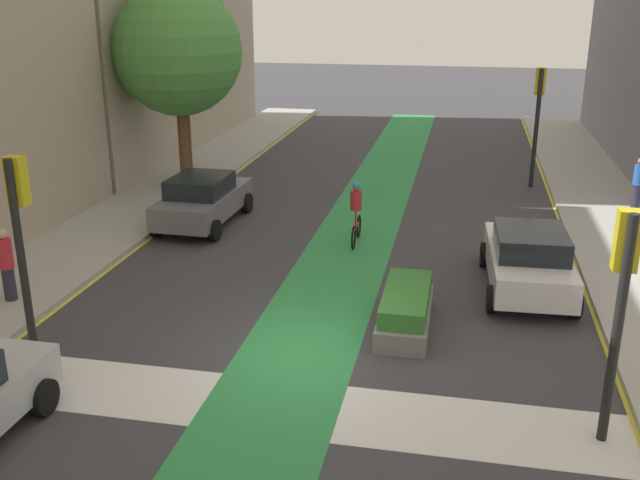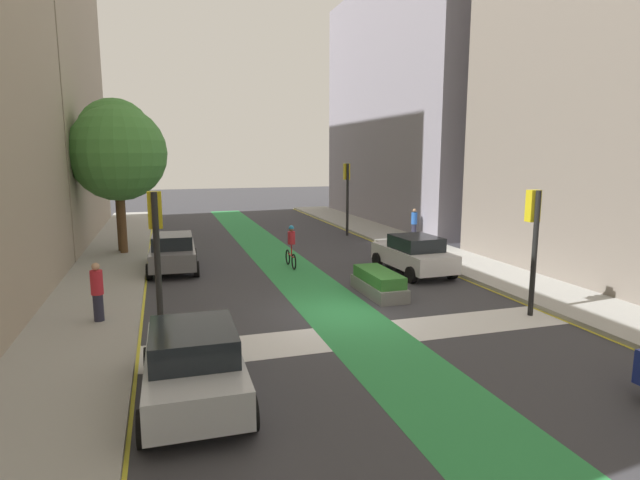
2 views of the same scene
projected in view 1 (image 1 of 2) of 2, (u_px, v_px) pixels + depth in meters
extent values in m
plane|color=#38383D|center=(304.00, 353.00, 14.46)|extent=(120.00, 120.00, 0.00)
cube|color=#2D8C47|center=(298.00, 352.00, 14.48)|extent=(2.40, 60.00, 0.01)
cube|color=silver|center=(278.00, 406.00, 12.60)|extent=(12.00, 1.80, 0.01)
cube|color=yellow|center=(33.00, 327.00, 15.59)|extent=(0.16, 60.00, 0.01)
cube|color=yellow|center=(620.00, 383.00, 13.32)|extent=(0.16, 60.00, 0.01)
cylinder|color=black|center=(617.00, 333.00, 11.06)|extent=(0.16, 0.16, 3.81)
cube|color=gold|center=(627.00, 240.00, 10.78)|extent=(0.35, 0.28, 0.95)
sphere|color=#3F0A0A|center=(628.00, 219.00, 10.82)|extent=(0.20, 0.20, 0.20)
sphere|color=yellow|center=(625.00, 238.00, 10.91)|extent=(0.20, 0.20, 0.20)
sphere|color=#0C3814|center=(623.00, 256.00, 11.01)|extent=(0.20, 0.20, 0.20)
cylinder|color=black|center=(21.00, 258.00, 14.00)|extent=(0.16, 0.16, 3.93)
cube|color=gold|center=(17.00, 181.00, 13.70)|extent=(0.35, 0.28, 0.95)
sphere|color=#3F0A0A|center=(19.00, 164.00, 13.73)|extent=(0.20, 0.20, 0.20)
sphere|color=yellow|center=(21.00, 179.00, 13.83)|extent=(0.20, 0.20, 0.20)
sphere|color=#0C3814|center=(23.00, 194.00, 13.92)|extent=(0.20, 0.20, 0.20)
cylinder|color=black|center=(536.00, 129.00, 26.07)|extent=(0.16, 0.16, 4.30)
cube|color=gold|center=(540.00, 81.00, 25.71)|extent=(0.35, 0.28, 0.95)
sphere|color=#3F0A0A|center=(541.00, 72.00, 25.74)|extent=(0.20, 0.20, 0.20)
sphere|color=yellow|center=(540.00, 81.00, 25.84)|extent=(0.20, 0.20, 0.20)
sphere|color=#0C3814|center=(539.00, 89.00, 25.94)|extent=(0.20, 0.20, 0.20)
cube|color=slate|center=(204.00, 203.00, 22.28)|extent=(1.92, 4.25, 0.70)
cube|color=black|center=(200.00, 185.00, 21.90)|extent=(1.65, 2.04, 0.55)
cylinder|color=black|center=(195.00, 200.00, 23.94)|extent=(0.24, 0.65, 0.64)
cylinder|color=black|center=(247.00, 203.00, 23.56)|extent=(0.24, 0.65, 0.64)
cylinder|color=black|center=(157.00, 226.00, 21.24)|extent=(0.24, 0.65, 0.64)
cylinder|color=black|center=(214.00, 230.00, 20.85)|extent=(0.24, 0.65, 0.64)
cylinder|color=black|center=(44.00, 397.00, 12.28)|extent=(0.23, 0.64, 0.64)
cube|color=silver|center=(528.00, 264.00, 17.33)|extent=(1.98, 4.27, 0.70)
cube|color=black|center=(531.00, 242.00, 16.94)|extent=(1.69, 2.07, 0.55)
cylinder|color=black|center=(485.00, 254.00, 18.95)|extent=(0.25, 0.65, 0.64)
cylinder|color=black|center=(556.00, 258.00, 18.68)|extent=(0.25, 0.65, 0.64)
cylinder|color=black|center=(492.00, 299.00, 16.20)|extent=(0.25, 0.65, 0.64)
cylinder|color=black|center=(575.00, 304.00, 15.93)|extent=(0.25, 0.65, 0.64)
torus|color=black|center=(359.00, 226.00, 21.16)|extent=(0.07, 0.68, 0.68)
torus|color=black|center=(354.00, 238.00, 20.19)|extent=(0.07, 0.68, 0.68)
cylinder|color=red|center=(356.00, 226.00, 20.61)|extent=(0.07, 0.95, 0.06)
cylinder|color=red|center=(356.00, 218.00, 20.39)|extent=(0.05, 0.05, 0.50)
cylinder|color=red|center=(356.00, 200.00, 20.22)|extent=(0.32, 0.32, 0.55)
sphere|color=#8C6647|center=(356.00, 187.00, 20.09)|extent=(0.22, 0.22, 0.22)
sphere|color=#268CCC|center=(356.00, 186.00, 20.08)|extent=(0.23, 0.23, 0.23)
cylinder|color=#262638|center=(636.00, 196.00, 23.59)|extent=(0.28, 0.28, 0.75)
cylinder|color=#2659B2|center=(639.00, 175.00, 23.36)|extent=(0.34, 0.34, 0.67)
cylinder|color=#262638|center=(9.00, 284.00, 16.47)|extent=(0.28, 0.28, 0.78)
cylinder|color=red|center=(5.00, 253.00, 16.23)|extent=(0.34, 0.34, 0.69)
sphere|color=tan|center=(2.00, 234.00, 16.08)|extent=(0.23, 0.23, 0.23)
cylinder|color=brown|center=(185.00, 122.00, 26.49)|extent=(0.36, 0.36, 4.36)
sphere|color=#478C3D|center=(179.00, 25.00, 25.38)|extent=(3.50, 3.50, 3.50)
cylinder|color=brown|center=(183.00, 141.00, 26.09)|extent=(0.36, 0.36, 3.18)
sphere|color=#478C3D|center=(178.00, 51.00, 25.06)|extent=(4.48, 4.48, 4.48)
cube|color=slate|center=(405.00, 317.00, 15.53)|extent=(1.05, 2.81, 0.45)
cube|color=#33722D|center=(406.00, 299.00, 15.39)|extent=(0.94, 2.53, 0.40)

